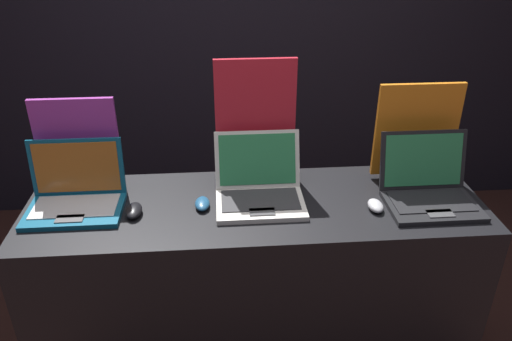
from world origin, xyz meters
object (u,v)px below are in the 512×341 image
laptop_back (429,187)px  mouse_front (134,211)px  mouse_back (376,206)px  promo_stand_back (416,134)px  laptop_front (76,193)px  promo_stand_middle (255,123)px  mouse_middle (202,204)px  laptop_middle (259,186)px  promo_stand_front (79,148)px

laptop_back → mouse_front: bearing=-179.4°
mouse_front → mouse_back: bearing=-2.3°
laptop_back → promo_stand_back: 0.25m
laptop_front → promo_stand_back: (1.40, 0.14, 0.14)m
promo_stand_middle → mouse_middle: bearing=-133.8°
laptop_front → mouse_middle: 0.50m
laptop_middle → promo_stand_middle: size_ratio=0.66×
laptop_back → mouse_back: bearing=-167.5°
promo_stand_front → laptop_middle: size_ratio=1.15×
promo_stand_front → mouse_middle: 0.55m
laptop_front → laptop_middle: (0.72, 0.00, -0.00)m
promo_stand_middle → laptop_front: bearing=-164.7°
promo_stand_front → mouse_front: bearing=-43.5°
promo_stand_middle → mouse_back: promo_stand_middle is taller
promo_stand_front → mouse_back: bearing=-12.3°
laptop_front → promo_stand_front: size_ratio=0.91×
laptop_middle → mouse_middle: 0.24m
laptop_middle → mouse_middle: size_ratio=3.40×
promo_stand_middle → mouse_back: size_ratio=5.50×
mouse_front → laptop_front: bearing=161.7°
mouse_front → promo_stand_middle: size_ratio=0.21×
laptop_middle → laptop_back: 0.68m
promo_stand_front → laptop_back: 1.42m
promo_stand_front → promo_stand_back: 1.40m
mouse_front → promo_stand_front: promo_stand_front is taller
mouse_middle → laptop_front: bearing=175.1°
laptop_front → promo_stand_front: (-0.00, 0.14, 0.13)m
laptop_middle → mouse_front: bearing=-170.9°
promo_stand_front → promo_stand_middle: size_ratio=0.76×
laptop_middle → laptop_back: size_ratio=0.99×
mouse_middle → promo_stand_middle: 0.41m
laptop_middle → promo_stand_back: size_ratio=0.82×
laptop_back → mouse_back: laptop_back is taller
laptop_front → promo_stand_front: bearing=90.0°
promo_stand_front → promo_stand_back: (1.40, -0.00, 0.01)m
promo_stand_front → laptop_back: size_ratio=1.13×
mouse_front → promo_stand_front: 0.36m
mouse_middle → promo_stand_middle: bearing=46.2°
laptop_front → promo_stand_front: promo_stand_front is taller
laptop_back → mouse_back: 0.24m
mouse_middle → promo_stand_back: promo_stand_back is taller
laptop_front → mouse_front: 0.25m
laptop_front → mouse_middle: (0.49, -0.04, -0.04)m
promo_stand_middle → promo_stand_front: bearing=-175.6°
mouse_front → promo_stand_front: (-0.23, 0.22, 0.17)m
mouse_front → mouse_back: mouse_front is taller
laptop_front → promo_stand_middle: 0.77m
promo_stand_front → laptop_middle: promo_stand_front is taller
mouse_front → laptop_back: bearing=0.6°
mouse_front → promo_stand_back: (1.17, 0.21, 0.18)m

